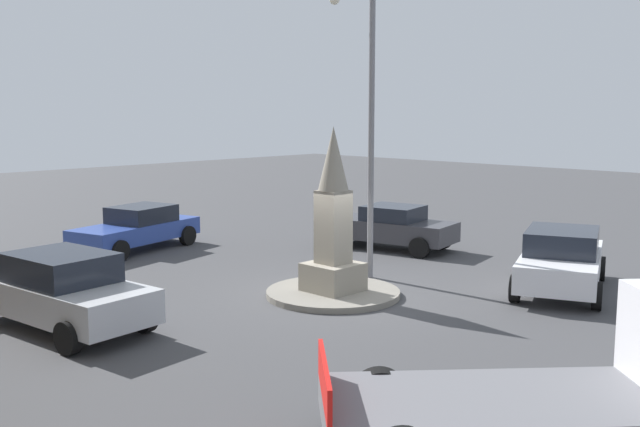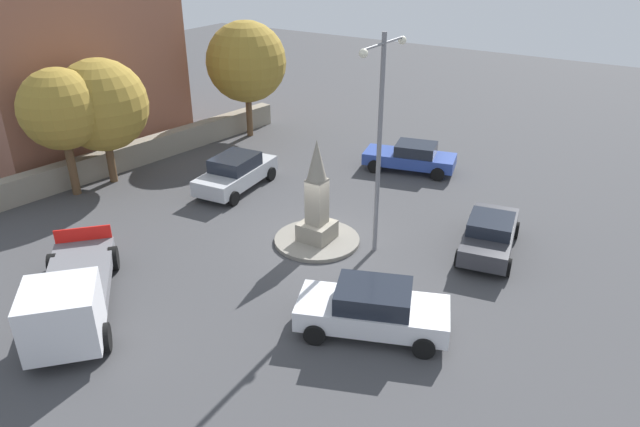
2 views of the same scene
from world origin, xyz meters
The scene contains 14 objects.
ground_plane centered at (0.00, 0.00, 0.00)m, with size 80.00×80.00×0.00m, color #424244.
traffic_island centered at (0.00, 0.00, 0.07)m, with size 3.23×3.23×0.14m, color gray.
monument centered at (0.00, 0.00, 1.76)m, with size 1.19×1.19×3.93m.
streetlamp centered at (-0.64, 2.12, 4.72)m, with size 2.92×0.28×7.82m.
car_dark_grey_approaching centered at (-2.80, 5.67, 0.73)m, with size 4.43×2.53×1.41m.
car_white_waiting centered at (3.68, 4.34, 0.79)m, with size 3.30×4.75×1.54m.
car_blue_parked_right centered at (-8.48, -0.10, 0.72)m, with size 2.70×4.62×1.40m.
car_silver_passing centered at (-2.19, -5.79, 0.81)m, with size 4.55×2.35×1.59m.
truck_white_parked_left centered at (8.37, -3.14, 1.00)m, with size 5.68×5.93×2.10m.
stone_boundary_wall centered at (-1.58, -11.96, 0.59)m, with size 18.71×0.70×1.17m, color gray.
corner_building centered at (-2.32, -17.63, 4.55)m, with size 10.04×8.44×9.10m, color #935B47.
tree_near_wall centered at (0.27, -11.20, 3.64)m, with size 4.09×4.09×5.69m.
tree_mid_cluster centered at (-8.41, -10.05, 4.15)m, with size 4.34×4.34×6.33m.
tree_far_corner centered at (2.12, -11.44, 3.86)m, with size 3.45×3.45×5.60m.
Camera 2 is at (16.27, 10.66, 10.80)m, focal length 32.89 mm.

